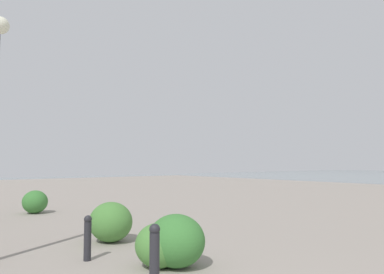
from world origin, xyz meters
TOP-DOWN VIEW (x-y plane):
  - bollard_near at (1.98, -0.58)m, footprint 0.13×0.13m
  - bollard_mid at (4.15, -0.67)m, footprint 0.13×0.13m
  - shrub_low at (5.21, -1.60)m, footprint 0.95×0.85m
  - shrub_round at (10.56, -1.60)m, footprint 0.85×0.77m
  - shrub_wide at (2.92, -1.58)m, footprint 0.95×0.86m
  - shrub_tall at (3.08, -1.37)m, footprint 0.79×0.72m

SIDE VIEW (x-z plane):
  - shrub_tall at x=3.08m, z-range 0.00..0.68m
  - shrub_round at x=10.56m, z-range 0.00..0.72m
  - bollard_mid at x=4.15m, z-range 0.02..0.75m
  - shrub_low at x=5.21m, z-range 0.00..0.81m
  - shrub_wide at x=2.92m, z-range 0.00..0.81m
  - bollard_near at x=1.98m, z-range 0.02..0.91m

